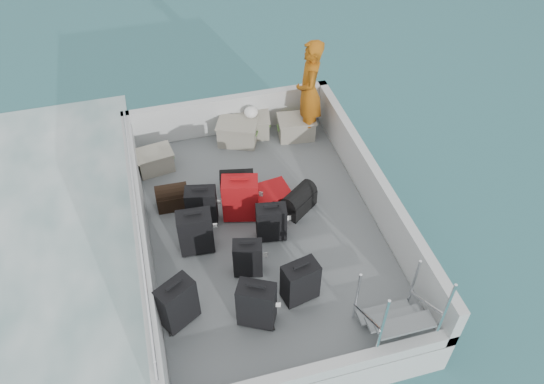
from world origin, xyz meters
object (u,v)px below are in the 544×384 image
Objects in this scene: crate_0 at (155,161)px; crate_1 at (238,133)px; suitcase_5 at (240,199)px; passenger at (309,92)px; suitcase_0 at (178,304)px; suitcase_6 at (300,282)px; crate_3 at (296,128)px; suitcase_8 at (267,198)px; crate_2 at (251,126)px; suitcase_1 at (196,233)px; suitcase_2 at (202,206)px; suitcase_4 at (248,258)px; suitcase_3 at (257,305)px; suitcase_7 at (271,223)px.

crate_1 reaches higher than crate_0.
passenger reaches higher than suitcase_5.
suitcase_5 is (1.15, 1.58, 0.00)m from suitcase_0.
crate_3 is (0.95, 3.26, -0.13)m from suitcase_6.
crate_2 reaches higher than suitcase_8.
crate_1 is at bearing 68.00° from suitcase_1.
suitcase_2 is 1.05× the size of crate_3.
suitcase_8 is (0.02, 1.76, -0.18)m from suitcase_6.
crate_0 is at bearing 123.90° from suitcase_2.
crate_2 is at bearing 85.51° from suitcase_5.
suitcase_0 reaches higher than crate_3.
suitcase_2 is 1.10× the size of suitcase_4.
suitcase_4 is at bearing -104.47° from crate_2.
suitcase_7 is (0.54, 1.31, -0.05)m from suitcase_3.
suitcase_6 is at bearing -40.91° from suitcase_1.
crate_3 is 0.76m from passenger.
suitcase_4 is 2.84m from crate_1.
suitcase_7 reaches higher than crate_1.
crate_2 is (1.75, 0.48, 0.01)m from crate_0.
passenger reaches higher than suitcase_0.
suitcase_1 reaches higher than suitcase_2.
suitcase_0 is 1.13× the size of suitcase_6.
suitcase_2 reaches higher than suitcase_4.
suitcase_2 is 2.21m from crate_2.
crate_1 is at bearing 79.07° from suitcase_6.
suitcase_0 is 0.99× the size of suitcase_5.
crate_3 is (1.51, 2.69, -0.11)m from suitcase_4.
crate_1 is (0.91, 1.71, -0.13)m from suitcase_2.
suitcase_6 is at bearing -106.29° from crate_3.
suitcase_5 is 0.62m from suitcase_7.
suitcase_0 is at bearing -24.92° from passenger.
suitcase_0 reaches higher than crate_0.
crate_2 is 0.79m from crate_3.
suitcase_6 is 1.13× the size of crate_0.
crate_0 is at bearing -70.16° from passenger.
suitcase_3 is 2.08m from suitcase_8.
suitcase_4 is 0.97× the size of crate_2.
suitcase_7 is 0.99× the size of crate_2.
crate_3 is (1.03, -0.12, -0.01)m from crate_1.
suitcase_4 is at bearing -119.31° from crate_3.
suitcase_8 is (0.57, 1.19, -0.15)m from suitcase_4.
suitcase_6 reaches higher than crate_2.
suitcase_0 is at bearing 165.70° from suitcase_6.
suitcase_1 reaches higher than suitcase_7.
suitcase_1 is 0.54m from suitcase_2.
suitcase_5 is 1.99m from crate_2.
suitcase_4 reaches higher than crate_0.
suitcase_1 is at bearing 109.32° from suitcase_8.
suitcase_0 is 3.89m from crate_2.
suitcase_2 is at bearing -68.05° from crate_0.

